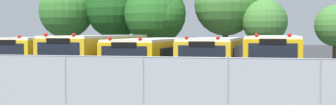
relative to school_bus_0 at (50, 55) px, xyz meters
The scene contains 12 objects.
ground_plane 6.56m from the school_bus_0, ahead, with size 160.00×160.00×0.00m, color #38383D.
school_bus_0 is the anchor object (origin of this frame).
school_bus_1 3.26m from the school_bus_0, ahead, with size 2.72×11.60×2.68m.
school_bus_2 6.42m from the school_bus_0, ahead, with size 2.65×10.64×2.51m.
school_bus_3 9.72m from the school_bus_0, ahead, with size 2.63×9.62×2.54m.
school_bus_4 12.89m from the school_bus_0, ahead, with size 2.73×9.94×2.67m.
tree_0 11.59m from the school_bus_0, 111.11° to the left, with size 4.48×4.48×6.73m.
tree_1 11.51m from the school_bus_0, 89.72° to the left, with size 4.90×4.90×7.15m.
tree_2 10.69m from the school_bus_0, 66.24° to the left, with size 4.85×4.79×6.56m.
tree_3 15.23m from the school_bus_0, 52.44° to the left, with size 4.99×4.99×7.44m.
tree_4 16.24m from the school_bus_0, 40.34° to the left, with size 3.40×3.40×5.23m.
chainlink_fence 12.55m from the school_bus_0, 54.47° to the right, with size 19.18×0.07×1.93m.
Camera 1 is at (6.20, -23.94, 2.68)m, focal length 47.66 mm.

